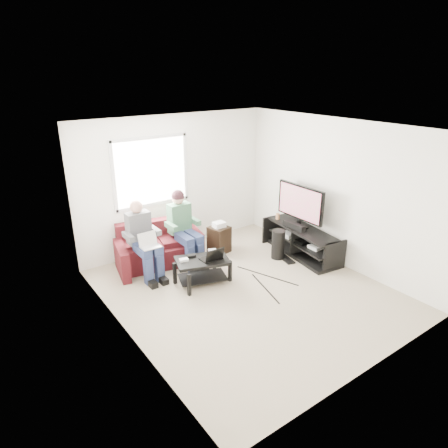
# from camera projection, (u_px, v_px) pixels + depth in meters

# --- Properties ---
(floor) EXTENTS (4.50, 4.50, 0.00)m
(floor) POSITION_uv_depth(u_px,v_px,m) (247.00, 291.00, 6.45)
(floor) COLOR tan
(floor) RESTS_ON ground
(ceiling) EXTENTS (4.50, 4.50, 0.00)m
(ceiling) POSITION_uv_depth(u_px,v_px,m) (251.00, 128.00, 5.50)
(ceiling) COLOR white
(ceiling) RESTS_ON wall_back
(wall_back) EXTENTS (4.50, 0.00, 4.50)m
(wall_back) POSITION_uv_depth(u_px,v_px,m) (175.00, 183.00, 7.68)
(wall_back) COLOR white
(wall_back) RESTS_ON floor
(wall_front) EXTENTS (4.50, 0.00, 4.50)m
(wall_front) POSITION_uv_depth(u_px,v_px,m) (381.00, 275.00, 4.27)
(wall_front) COLOR white
(wall_front) RESTS_ON floor
(wall_left) EXTENTS (0.00, 4.50, 4.50)m
(wall_left) POSITION_uv_depth(u_px,v_px,m) (122.00, 249.00, 4.89)
(wall_left) COLOR white
(wall_left) RESTS_ON floor
(wall_right) EXTENTS (0.00, 4.50, 4.50)m
(wall_right) POSITION_uv_depth(u_px,v_px,m) (337.00, 193.00, 7.06)
(wall_right) COLOR white
(wall_right) RESTS_ON floor
(window) EXTENTS (1.48, 0.04, 1.28)m
(window) POSITION_uv_depth(u_px,v_px,m) (151.00, 172.00, 7.29)
(window) COLOR white
(window) RESTS_ON wall_back
(sofa) EXTENTS (1.76, 1.01, 0.76)m
(sofa) POSITION_uv_depth(u_px,v_px,m) (159.00, 248.00, 7.31)
(sofa) COLOR #4E1314
(sofa) RESTS_ON floor
(person_left) EXTENTS (0.40, 0.71, 1.30)m
(person_left) POSITION_uv_depth(u_px,v_px,m) (143.00, 237.00, 6.75)
(person_left) COLOR navy
(person_left) RESTS_ON sofa
(person_right) EXTENTS (0.40, 0.71, 1.35)m
(person_right) POSITION_uv_depth(u_px,v_px,m) (183.00, 223.00, 7.18)
(person_right) COLOR navy
(person_right) RESTS_ON sofa
(laptop_silver) EXTENTS (0.38, 0.32, 0.24)m
(laptop_silver) POSITION_uv_depth(u_px,v_px,m) (150.00, 244.00, 6.56)
(laptop_silver) COLOR silver
(laptop_silver) RESTS_ON person_left
(coffee_table) EXTENTS (0.98, 0.77, 0.43)m
(coffee_table) POSITION_uv_depth(u_px,v_px,m) (202.00, 265.00, 6.61)
(coffee_table) COLOR black
(coffee_table) RESTS_ON floor
(laptop_black) EXTENTS (0.38, 0.31, 0.24)m
(laptop_black) POSITION_uv_depth(u_px,v_px,m) (211.00, 253.00, 6.53)
(laptop_black) COLOR black
(laptop_black) RESTS_ON coffee_table
(controller_a) EXTENTS (0.16, 0.12, 0.04)m
(controller_a) POSITION_uv_depth(u_px,v_px,m) (184.00, 260.00, 6.50)
(controller_a) COLOR silver
(controller_a) RESTS_ON coffee_table
(controller_b) EXTENTS (0.16, 0.12, 0.04)m
(controller_b) POSITION_uv_depth(u_px,v_px,m) (191.00, 256.00, 6.65)
(controller_b) COLOR black
(controller_b) RESTS_ON coffee_table
(controller_c) EXTENTS (0.16, 0.14, 0.04)m
(controller_c) POSITION_uv_depth(u_px,v_px,m) (212.00, 251.00, 6.84)
(controller_c) COLOR gray
(controller_c) RESTS_ON coffee_table
(tv_stand) EXTENTS (0.72, 1.72, 0.55)m
(tv_stand) POSITION_uv_depth(u_px,v_px,m) (301.00, 243.00, 7.64)
(tv_stand) COLOR black
(tv_stand) RESTS_ON floor
(tv) EXTENTS (0.12, 1.10, 0.81)m
(tv) POSITION_uv_depth(u_px,v_px,m) (300.00, 204.00, 7.44)
(tv) COLOR black
(tv) RESTS_ON tv_stand
(soundbar) EXTENTS (0.12, 0.50, 0.10)m
(soundbar) POSITION_uv_depth(u_px,v_px,m) (294.00, 225.00, 7.52)
(soundbar) COLOR black
(soundbar) RESTS_ON tv_stand
(drink_cup) EXTENTS (0.08, 0.08, 0.12)m
(drink_cup) POSITION_uv_depth(u_px,v_px,m) (278.00, 216.00, 7.96)
(drink_cup) COLOR #B3794D
(drink_cup) RESTS_ON tv_stand
(console_white) EXTENTS (0.30, 0.22, 0.06)m
(console_white) POSITION_uv_depth(u_px,v_px,m) (317.00, 246.00, 7.31)
(console_white) COLOR silver
(console_white) RESTS_ON tv_stand
(console_grey) EXTENTS (0.34, 0.26, 0.08)m
(console_grey) POSITION_uv_depth(u_px,v_px,m) (290.00, 234.00, 7.84)
(console_grey) COLOR gray
(console_grey) RESTS_ON tv_stand
(console_black) EXTENTS (0.38, 0.30, 0.07)m
(console_black) POSITION_uv_depth(u_px,v_px,m) (303.00, 240.00, 7.57)
(console_black) COLOR black
(console_black) RESTS_ON tv_stand
(subwoofer) EXTENTS (0.25, 0.25, 0.56)m
(subwoofer) POSITION_uv_depth(u_px,v_px,m) (278.00, 244.00, 7.49)
(subwoofer) COLOR black
(subwoofer) RESTS_ON floor
(keyboard_floor) EXTENTS (0.26, 0.49, 0.03)m
(keyboard_floor) POSITION_uv_depth(u_px,v_px,m) (285.00, 258.00, 7.53)
(keyboard_floor) COLOR black
(keyboard_floor) RESTS_ON floor
(end_table) EXTENTS (0.35, 0.35, 0.62)m
(end_table) POSITION_uv_depth(u_px,v_px,m) (219.00, 239.00, 7.75)
(end_table) COLOR black
(end_table) RESTS_ON floor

